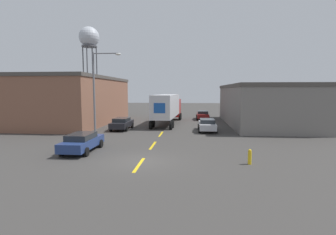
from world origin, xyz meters
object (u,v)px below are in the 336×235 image
(street_lamp, at_px, (97,87))
(fire_hydrant, at_px, (250,157))
(semi_truck, at_px, (168,107))
(parked_car_left_far, at_px, (122,123))
(parked_car_right_far, at_px, (203,115))
(parked_car_left_near, at_px, (82,142))
(water_tower, at_px, (89,39))
(parked_car_right_mid, at_px, (207,125))

(street_lamp, xyz_separation_m, fire_hydrant, (12.96, -9.66, -4.36))
(semi_truck, relative_size, street_lamp, 1.56)
(parked_car_left_far, relative_size, parked_car_right_far, 1.00)
(parked_car_right_far, xyz_separation_m, fire_hydrant, (1.81, -24.99, -0.26))
(parked_car_right_far, bearing_deg, street_lamp, -126.03)
(fire_hydrant, bearing_deg, parked_car_left_near, 168.48)
(parked_car_left_near, relative_size, water_tower, 0.22)
(fire_hydrant, bearing_deg, water_tower, 120.56)
(street_lamp, bearing_deg, semi_truck, 57.05)
(street_lamp, distance_m, fire_hydrant, 16.74)
(parked_car_right_mid, relative_size, parked_car_right_far, 1.00)
(water_tower, bearing_deg, fire_hydrant, -59.44)
(parked_car_left_far, bearing_deg, parked_car_right_mid, -2.21)
(semi_truck, bearing_deg, parked_car_left_far, -126.04)
(water_tower, bearing_deg, parked_car_left_far, -63.78)
(parked_car_right_far, height_order, water_tower, water_tower)
(water_tower, xyz_separation_m, fire_hydrant, (29.70, -50.30, -17.19))
(parked_car_left_near, xyz_separation_m, street_lamp, (-1.42, 7.31, 4.10))
(parked_car_left_near, bearing_deg, fire_hydrant, -11.52)
(parked_car_right_mid, xyz_separation_m, parked_car_right_far, (0.00, 11.96, 0.00))
(fire_hydrant, bearing_deg, parked_car_right_mid, 97.92)
(parked_car_left_far, height_order, water_tower, water_tower)
(parked_car_left_far, distance_m, street_lamp, 5.73)
(semi_truck, height_order, water_tower, water_tower)
(semi_truck, xyz_separation_m, parked_car_right_far, (4.95, 5.76, -1.60))
(street_lamp, bearing_deg, parked_car_left_far, 69.21)
(parked_car_left_far, height_order, fire_hydrant, parked_car_left_far)
(parked_car_left_near, height_order, street_lamp, street_lamp)
(parked_car_right_far, bearing_deg, parked_car_left_near, -113.25)
(parked_car_left_far, bearing_deg, water_tower, 116.22)
(fire_hydrant, bearing_deg, parked_car_right_far, 94.15)
(semi_truck, bearing_deg, street_lamp, -119.60)
(parked_car_left_near, xyz_separation_m, fire_hydrant, (11.54, -2.35, -0.26))
(parked_car_left_near, height_order, fire_hydrant, parked_car_left_near)
(semi_truck, distance_m, water_tower, 41.55)
(street_lamp, height_order, fire_hydrant, street_lamp)
(semi_truck, xyz_separation_m, fire_hydrant, (6.76, -19.23, -1.87))
(semi_truck, bearing_deg, parked_car_right_mid, -48.04)
(parked_car_right_far, relative_size, water_tower, 0.22)
(semi_truck, height_order, street_lamp, street_lamp)
(parked_car_right_mid, distance_m, parked_car_right_far, 11.96)
(parked_car_right_far, distance_m, street_lamp, 19.39)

